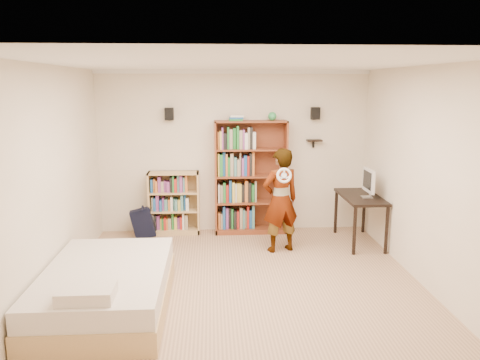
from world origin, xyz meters
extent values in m
cube|color=tan|center=(0.00, 0.00, 0.00)|extent=(4.50, 5.00, 0.01)
cube|color=#F1E3CE|center=(0.00, 2.50, 1.35)|extent=(4.50, 0.02, 2.70)
cube|color=#F1E3CE|center=(0.00, -2.50, 1.35)|extent=(4.50, 0.02, 2.70)
cube|color=#F1E3CE|center=(-2.25, 0.00, 1.35)|extent=(0.02, 5.00, 2.70)
cube|color=#F1E3CE|center=(2.25, 0.00, 1.35)|extent=(0.02, 5.00, 2.70)
cube|color=white|center=(0.00, 0.00, 2.70)|extent=(4.50, 5.00, 0.02)
cube|color=white|center=(0.00, 2.47, 2.67)|extent=(4.50, 0.06, 0.06)
cube|color=white|center=(0.00, -2.47, 2.67)|extent=(4.50, 0.06, 0.06)
cube|color=white|center=(-2.22, 0.00, 2.67)|extent=(0.06, 5.00, 0.06)
cube|color=white|center=(2.22, 0.00, 2.67)|extent=(0.06, 5.00, 0.06)
cube|color=black|center=(-1.05, 2.40, 2.00)|extent=(0.14, 0.12, 0.20)
cube|color=black|center=(1.35, 2.40, 2.00)|extent=(0.14, 0.12, 0.20)
cube|color=black|center=(1.35, 2.41, 1.55)|extent=(0.25, 0.16, 0.02)
imported|color=black|center=(0.64, 1.39, 0.78)|extent=(0.66, 0.53, 1.56)
torus|color=silver|center=(0.64, 1.10, 1.22)|extent=(0.22, 0.08, 0.22)
camera|label=1|loc=(-0.38, -5.29, 2.47)|focal=35.00mm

